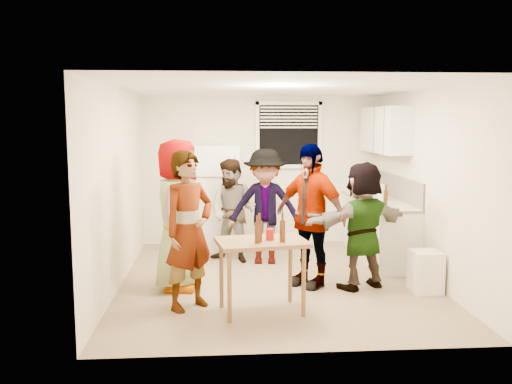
{
  "coord_description": "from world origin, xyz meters",
  "views": [
    {
      "loc": [
        -0.75,
        -6.88,
        2.08
      ],
      "look_at": [
        -0.24,
        0.22,
        1.15
      ],
      "focal_mm": 38.0,
      "sensor_mm": 36.0,
      "label": 1
    }
  ],
  "objects": [
    {
      "name": "countertop",
      "position": [
        1.7,
        1.15,
        0.88
      ],
      "size": [
        0.64,
        2.22,
        0.04
      ],
      "primitive_type": "cube",
      "color": "beige",
      "rests_on": "counter_lower"
    },
    {
      "name": "window",
      "position": [
        0.45,
        2.21,
        1.85
      ],
      "size": [
        1.12,
        0.1,
        1.06
      ],
      "primitive_type": null,
      "color": "white",
      "rests_on": "room"
    },
    {
      "name": "beer_bottle_table",
      "position": [
        -0.34,
        -1.3,
        0.81
      ],
      "size": [
        0.06,
        0.06,
        0.22
      ],
      "primitive_type": "cylinder",
      "color": "#47230C",
      "rests_on": "serving_table"
    },
    {
      "name": "guest_stripe",
      "position": [
        -1.07,
        -0.97,
        0.0
      ],
      "size": [
        1.66,
        1.75,
        0.42
      ],
      "primitive_type": "imported",
      "rotation": [
        0.0,
        0.0,
        0.73
      ],
      "color": "#141933",
      "rests_on": "ground"
    },
    {
      "name": "picture_frame",
      "position": [
        1.92,
        1.63,
        0.97
      ],
      "size": [
        0.02,
        0.18,
        0.15
      ],
      "primitive_type": "cube",
      "color": "tan",
      "rests_on": "countertop"
    },
    {
      "name": "room",
      "position": [
        0.0,
        0.0,
        0.0
      ],
      "size": [
        4.0,
        4.5,
        2.5
      ],
      "primitive_type": null,
      "color": "white",
      "rests_on": "ground"
    },
    {
      "name": "guest_grey",
      "position": [
        -1.25,
        -0.23,
        0.0
      ],
      "size": [
        2.03,
        1.32,
        0.59
      ],
      "primitive_type": "imported",
      "rotation": [
        0.0,
        0.0,
        1.34
      ],
      "color": "gray",
      "rests_on": "ground"
    },
    {
      "name": "guest_orange",
      "position": [
        1.05,
        -0.38,
        0.0
      ],
      "size": [
        1.99,
        2.05,
        0.47
      ],
      "primitive_type": "imported",
      "rotation": [
        0.0,
        0.0,
        3.54
      ],
      "color": "#CF904B",
      "rests_on": "ground"
    },
    {
      "name": "backsplash",
      "position": [
        1.99,
        1.15,
        1.08
      ],
      "size": [
        0.03,
        2.2,
        0.36
      ],
      "primitive_type": "cube",
      "color": "#A6A199",
      "rests_on": "countertop"
    },
    {
      "name": "red_cup",
      "position": [
        -0.19,
        -1.15,
        0.81
      ],
      "size": [
        0.09,
        0.09,
        0.12
      ],
      "primitive_type": "cylinder",
      "color": "#AE1314",
      "rests_on": "serving_table"
    },
    {
      "name": "refrigerator",
      "position": [
        -0.75,
        1.88,
        0.85
      ],
      "size": [
        0.7,
        0.7,
        1.7
      ],
      "primitive_type": "cube",
      "color": "white",
      "rests_on": "ground"
    },
    {
      "name": "blue_cup",
      "position": [
        1.44,
        0.45,
        0.9
      ],
      "size": [
        0.09,
        0.09,
        0.12
      ],
      "primitive_type": "cylinder",
      "color": "#1935A8",
      "rests_on": "countertop"
    },
    {
      "name": "paper_towel",
      "position": [
        1.68,
        0.97,
        0.9
      ],
      "size": [
        0.11,
        0.11,
        0.25
      ],
      "primitive_type": "cylinder",
      "color": "white",
      "rests_on": "countertop"
    },
    {
      "name": "beer_bottle_counter",
      "position": [
        1.6,
        0.49,
        0.9
      ],
      "size": [
        0.06,
        0.06,
        0.22
      ],
      "primitive_type": "cylinder",
      "color": "#47230C",
      "rests_on": "countertop"
    },
    {
      "name": "upper_cabinets",
      "position": [
        1.83,
        1.35,
        1.95
      ],
      "size": [
        0.34,
        1.6,
        0.7
      ],
      "primitive_type": "cube",
      "color": "white",
      "rests_on": "room"
    },
    {
      "name": "wine_bottle",
      "position": [
        1.75,
        1.91,
        0.9
      ],
      "size": [
        0.08,
        0.08,
        0.31
      ],
      "primitive_type": "cylinder",
      "color": "black",
      "rests_on": "countertop"
    },
    {
      "name": "trash_bin",
      "position": [
        1.79,
        -0.6,
        0.25
      ],
      "size": [
        0.36,
        0.36,
        0.51
      ],
      "primitive_type": "cube",
      "rotation": [
        0.0,
        0.0,
        0.03
      ],
      "color": "white",
      "rests_on": "ground"
    },
    {
      "name": "serving_table",
      "position": [
        -0.28,
        -1.16,
        0.0
      ],
      "size": [
        1.05,
        0.78,
        0.81
      ],
      "primitive_type": null,
      "rotation": [
        0.0,
        0.0,
        0.16
      ],
      "color": "brown",
      "rests_on": "ground"
    },
    {
      "name": "kettle",
      "position": [
        1.65,
        1.08,
        0.9
      ],
      "size": [
        0.26,
        0.22,
        0.2
      ],
      "primitive_type": null,
      "rotation": [
        0.0,
        0.0,
        -0.06
      ],
      "color": "silver",
      "rests_on": "countertop"
    },
    {
      "name": "guest_back_right",
      "position": [
        -0.06,
        0.91,
        0.0
      ],
      "size": [
        1.25,
        1.79,
        0.63
      ],
      "primitive_type": "imported",
      "rotation": [
        0.0,
        0.0,
        -0.1
      ],
      "color": "#3A3A3E",
      "rests_on": "ground"
    },
    {
      "name": "guest_back_left",
      "position": [
        -0.53,
        1.02,
        0.0
      ],
      "size": [
        1.36,
        1.7,
        0.58
      ],
      "primitive_type": "imported",
      "rotation": [
        0.0,
        0.0,
        -0.47
      ],
      "color": "#503525",
      "rests_on": "ground"
    },
    {
      "name": "counter_lower",
      "position": [
        1.7,
        1.15,
        0.43
      ],
      "size": [
        0.6,
        2.2,
        0.86
      ],
      "primitive_type": "cube",
      "color": "white",
      "rests_on": "ground"
    },
    {
      "name": "guest_black",
      "position": [
        0.41,
        -0.23,
        0.0
      ],
      "size": [
        2.05,
        2.0,
        0.44
      ],
      "primitive_type": "imported",
      "rotation": [
        0.0,
        0.0,
        -0.83
      ],
      "color": "black",
      "rests_on": "ground"
    }
  ]
}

